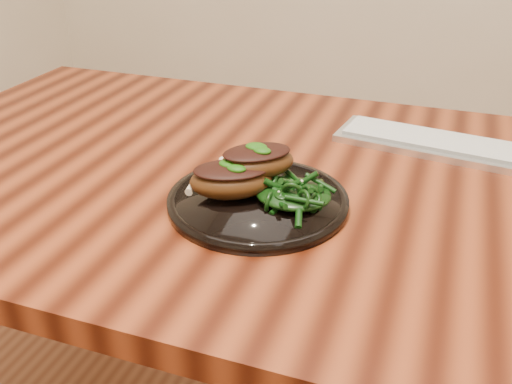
# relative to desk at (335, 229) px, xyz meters

# --- Properties ---
(desk) EXTENTS (1.60, 0.80, 0.75)m
(desk) POSITION_rel_desk_xyz_m (0.00, 0.00, 0.00)
(desk) COLOR #381107
(desk) RESTS_ON ground
(plate) EXTENTS (0.26, 0.26, 0.02)m
(plate) POSITION_rel_desk_xyz_m (-0.09, -0.11, 0.09)
(plate) COLOR black
(plate) RESTS_ON desk
(lamb_chop_front) EXTENTS (0.14, 0.12, 0.05)m
(lamb_chop_front) POSITION_rel_desk_xyz_m (-0.13, -0.12, 0.12)
(lamb_chop_front) COLOR #47250D
(lamb_chop_front) RESTS_ON plate
(lamb_chop_back) EXTENTS (0.13, 0.12, 0.05)m
(lamb_chop_back) POSITION_rel_desk_xyz_m (-0.11, -0.08, 0.14)
(lamb_chop_back) COLOR #47250D
(lamb_chop_back) RESTS_ON plate
(herb_smear) EXTENTS (0.09, 0.06, 0.01)m
(herb_smear) POSITION_rel_desk_xyz_m (-0.13, -0.05, 0.10)
(herb_smear) COLOR #0F4006
(herb_smear) RESTS_ON plate
(greens_heap) EXTENTS (0.11, 0.10, 0.04)m
(greens_heap) POSITION_rel_desk_xyz_m (-0.04, -0.10, 0.12)
(greens_heap) COLOR black
(greens_heap) RESTS_ON plate
(keyboard) EXTENTS (0.39, 0.16, 0.02)m
(keyboard) POSITION_rel_desk_xyz_m (0.15, 0.19, 0.09)
(keyboard) COLOR silver
(keyboard) RESTS_ON desk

